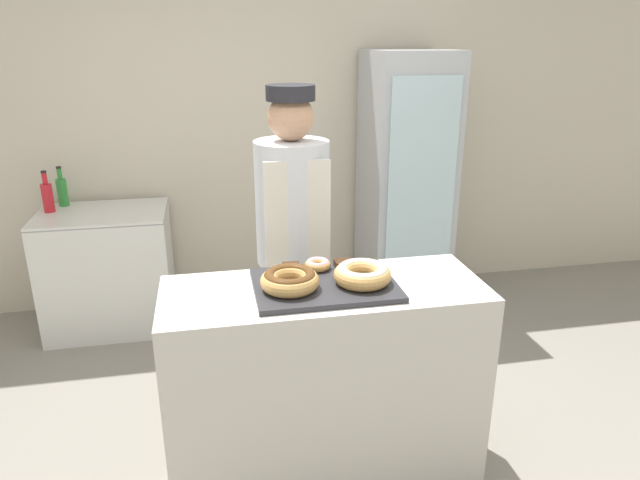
% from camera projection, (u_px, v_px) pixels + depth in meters
% --- Properties ---
extents(ground_plane, '(14.00, 14.00, 0.00)m').
position_uv_depth(ground_plane, '(324.00, 470.00, 2.75)').
color(ground_plane, gray).
extents(wall_back, '(8.00, 0.06, 2.70)m').
position_uv_depth(wall_back, '(267.00, 124.00, 4.26)').
color(wall_back, beige).
rests_on(wall_back, ground_plane).
extents(display_counter, '(1.38, 0.53, 0.96)m').
position_uv_depth(display_counter, '(324.00, 384.00, 2.58)').
color(display_counter, beige).
rests_on(display_counter, ground_plane).
extents(serving_tray, '(0.60, 0.43, 0.02)m').
position_uv_depth(serving_tray, '(325.00, 285.00, 2.42)').
color(serving_tray, '#2D2D33').
rests_on(serving_tray, display_counter).
extents(donut_chocolate_glaze, '(0.24, 0.24, 0.08)m').
position_uv_depth(donut_chocolate_glaze, '(290.00, 279.00, 2.34)').
color(donut_chocolate_glaze, tan).
rests_on(donut_chocolate_glaze, serving_tray).
extents(donut_light_glaze, '(0.24, 0.24, 0.08)m').
position_uv_depth(donut_light_glaze, '(362.00, 274.00, 2.39)').
color(donut_light_glaze, tan).
rests_on(donut_light_glaze, serving_tray).
extents(donut_mini_center, '(0.12, 0.12, 0.04)m').
position_uv_depth(donut_mini_center, '(318.00, 264.00, 2.55)').
color(donut_mini_center, tan).
rests_on(donut_mini_center, serving_tray).
extents(brownie_back_left, '(0.08, 0.08, 0.03)m').
position_uv_depth(brownie_back_left, '(292.00, 268.00, 2.53)').
color(brownie_back_left, '#382111').
rests_on(brownie_back_left, serving_tray).
extents(brownie_back_right, '(0.08, 0.08, 0.03)m').
position_uv_depth(brownie_back_right, '(343.00, 264.00, 2.57)').
color(brownie_back_right, '#382111').
rests_on(brownie_back_right, serving_tray).
extents(baker_person, '(0.38, 0.38, 1.75)m').
position_uv_depth(baker_person, '(293.00, 246.00, 3.00)').
color(baker_person, '#4C4C51').
rests_on(baker_person, ground_plane).
extents(beverage_fridge, '(0.59, 0.65, 1.89)m').
position_uv_depth(beverage_fridge, '(405.00, 183.00, 4.22)').
color(beverage_fridge, '#ADB2B7').
rests_on(beverage_fridge, ground_plane).
extents(chest_freezer, '(0.85, 0.61, 0.85)m').
position_uv_depth(chest_freezer, '(109.00, 269.00, 4.00)').
color(chest_freezer, silver).
rests_on(chest_freezer, ground_plane).
extents(bottle_red, '(0.07, 0.07, 0.28)m').
position_uv_depth(bottle_red, '(47.00, 196.00, 3.82)').
color(bottle_red, red).
rests_on(bottle_red, chest_freezer).
extents(bottle_green, '(0.07, 0.07, 0.28)m').
position_uv_depth(bottle_green, '(62.00, 191.00, 3.96)').
color(bottle_green, '#2D8C38').
rests_on(bottle_green, chest_freezer).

